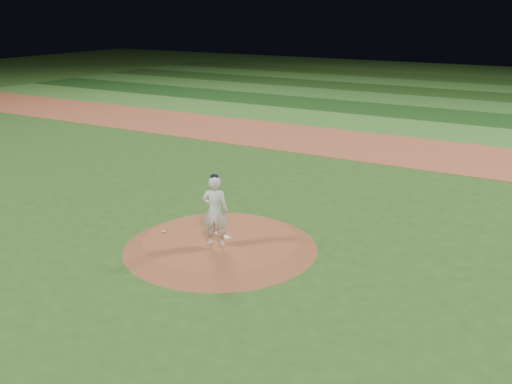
{
  "coord_description": "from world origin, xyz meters",
  "views": [
    {
      "loc": [
        8.43,
        -12.42,
        6.53
      ],
      "look_at": [
        0.0,
        2.0,
        1.1
      ],
      "focal_mm": 40.0,
      "sensor_mm": 36.0,
      "label": 1
    }
  ],
  "objects_px": {
    "pitching_rubber": "(222,235)",
    "pitcher_on_mound": "(215,211)",
    "pitchers_mound": "(221,243)",
    "rosin_bag": "(164,231)"
  },
  "relations": [
    {
      "from": "pitching_rubber",
      "to": "pitchers_mound",
      "type": "bearing_deg",
      "value": -51.78
    },
    {
      "from": "pitching_rubber",
      "to": "rosin_bag",
      "type": "xyz_separation_m",
      "value": [
        -1.64,
        -0.64,
        0.01
      ]
    },
    {
      "from": "pitching_rubber",
      "to": "pitcher_on_mound",
      "type": "distance_m",
      "value": 1.22
    },
    {
      "from": "pitchers_mound",
      "to": "rosin_bag",
      "type": "bearing_deg",
      "value": -166.71
    },
    {
      "from": "pitchers_mound",
      "to": "pitching_rubber",
      "type": "xyz_separation_m",
      "value": [
        -0.09,
        0.23,
        0.14
      ]
    },
    {
      "from": "pitchers_mound",
      "to": "rosin_bag",
      "type": "distance_m",
      "value": 1.78
    },
    {
      "from": "pitchers_mound",
      "to": "pitcher_on_mound",
      "type": "distance_m",
      "value": 1.22
    },
    {
      "from": "pitchers_mound",
      "to": "pitcher_on_mound",
      "type": "bearing_deg",
      "value": -72.71
    },
    {
      "from": "pitchers_mound",
      "to": "rosin_bag",
      "type": "height_order",
      "value": "rosin_bag"
    },
    {
      "from": "pitching_rubber",
      "to": "rosin_bag",
      "type": "distance_m",
      "value": 1.76
    }
  ]
}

